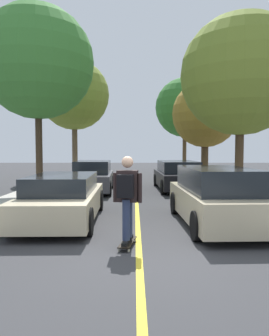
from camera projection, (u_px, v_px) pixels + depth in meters
The scene contains 13 objects.
ground at pixel (138, 250), 6.16m from camera, with size 80.00×80.00×0.00m, color #353538.
center_line at pixel (137, 211), 10.16m from camera, with size 0.12×39.20×0.01m, color gold.
parked_car_left_nearest at pixel (63, 198), 8.63m from camera, with size 1.97×4.43×1.25m.
parked_car_left_near at pixel (92, 177), 14.78m from camera, with size 1.93×4.27×1.40m.
parked_car_right_nearest at pixel (216, 197), 8.21m from camera, with size 1.94×4.36×1.47m.
parked_car_right_near at pixel (177, 175), 15.45m from camera, with size 2.11×4.70×1.37m.
street_tree_left_nearest at pixel (37, 63), 12.99m from camera, with size 4.54×4.54×7.56m.
street_tree_left_near at pixel (74, 95), 20.89m from camera, with size 4.52×4.52×7.57m.
street_tree_right_nearest at pixel (240, 75), 12.36m from camera, with size 4.61×4.61×6.94m.
street_tree_right_near at pixel (205, 115), 18.56m from camera, with size 3.81×3.81×5.71m.
street_tree_right_far at pixel (184, 108), 26.08m from camera, with size 4.76×4.76×7.54m.
skateboard at pixel (127, 242), 6.40m from camera, with size 0.37×0.87×0.10m.
skateboarder at pixel (127, 194), 6.31m from camera, with size 0.59×0.71×1.70m.
Camera 1 is at (-0.08, -6.06, 1.93)m, focal length 34.52 mm.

